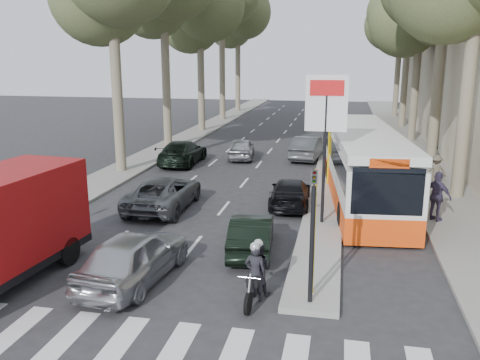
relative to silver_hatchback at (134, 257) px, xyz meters
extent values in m
plane|color=#28282B|center=(1.74, 0.95, -0.75)|extent=(120.00, 120.00, 0.00)
cube|color=gray|center=(10.34, 25.95, -0.69)|extent=(3.20, 70.00, 0.12)
cube|color=gray|center=(-6.26, 28.95, -0.69)|extent=(2.40, 64.00, 0.12)
cube|color=gray|center=(4.99, 11.95, -0.67)|extent=(1.50, 26.00, 0.16)
cylinder|color=yellow|center=(4.99, -0.05, 1.00)|extent=(0.10, 0.10, 3.50)
cylinder|color=yellow|center=(4.99, 5.95, 1.00)|extent=(0.10, 0.10, 3.50)
cylinder|color=yellow|center=(4.99, 11.95, 1.00)|extent=(0.10, 0.10, 3.50)
cylinder|color=black|center=(4.99, 5.95, 1.85)|extent=(0.12, 0.12, 5.20)
cube|color=white|center=(4.99, 5.95, 3.85)|extent=(1.50, 0.10, 2.00)
cube|color=red|center=(4.99, 5.89, 4.40)|extent=(1.20, 0.02, 0.55)
cylinder|color=black|center=(4.99, -0.55, 0.85)|extent=(0.12, 0.12, 3.20)
imported|color=black|center=(4.99, -0.55, 2.35)|extent=(0.16, 0.41, 1.00)
cylinder|color=#6B604C|center=(-6.26, 12.95, 3.45)|extent=(0.56, 0.56, 8.40)
cylinder|color=#6B604C|center=(-6.36, 20.95, 3.73)|extent=(0.56, 0.56, 8.96)
sphere|color=#4F5731|center=(-7.36, 21.55, 9.17)|extent=(5.20, 5.20, 5.20)
cylinder|color=#6B604C|center=(-6.16, 28.95, 3.31)|extent=(0.56, 0.56, 8.12)
sphere|color=#4F5731|center=(-7.16, 29.55, 8.24)|extent=(5.20, 5.20, 5.20)
sphere|color=#4F5731|center=(-5.26, 28.15, 9.40)|extent=(5.80, 5.80, 5.80)
cylinder|color=#6B604C|center=(-6.26, 36.95, 4.01)|extent=(0.56, 0.56, 9.52)
sphere|color=#4F5731|center=(-7.26, 37.55, 9.79)|extent=(5.20, 5.20, 5.20)
cylinder|color=#6B604C|center=(-6.36, 44.95, 3.59)|extent=(0.56, 0.56, 8.68)
sphere|color=#4F5731|center=(-7.36, 45.55, 8.86)|extent=(5.20, 5.20, 5.20)
sphere|color=#4F5731|center=(-5.46, 44.15, 10.10)|extent=(5.80, 5.80, 5.80)
sphere|color=#4F5731|center=(-6.16, 46.05, 11.34)|extent=(4.80, 4.80, 4.80)
cylinder|color=#6B604C|center=(10.74, 10.95, 3.45)|extent=(0.56, 0.56, 8.40)
cylinder|color=#6B604C|center=(10.84, 18.95, 3.87)|extent=(0.56, 0.56, 9.24)
cylinder|color=#6B604C|center=(10.64, 26.95, 3.17)|extent=(0.56, 0.56, 7.84)
sphere|color=#4F5731|center=(9.64, 27.55, 7.93)|extent=(5.20, 5.20, 5.20)
sphere|color=#4F5731|center=(11.54, 26.15, 9.05)|extent=(5.80, 5.80, 5.80)
cylinder|color=#6B604C|center=(10.74, 34.95, 3.73)|extent=(0.56, 0.56, 8.96)
sphere|color=#4F5731|center=(9.74, 35.55, 9.17)|extent=(5.20, 5.20, 5.20)
cylinder|color=#6B604C|center=(10.84, 42.95, 3.45)|extent=(0.56, 0.56, 8.40)
sphere|color=#4F5731|center=(9.84, 43.55, 8.55)|extent=(5.20, 5.20, 5.20)
sphere|color=#4F5731|center=(11.74, 42.15, 9.75)|extent=(5.80, 5.80, 5.80)
sphere|color=#4F5731|center=(11.04, 44.05, 10.95)|extent=(4.80, 4.80, 4.80)
imported|color=#ACAFB5|center=(0.00, 0.00, 0.00)|extent=(2.22, 4.56, 1.50)
imported|color=black|center=(2.86, 2.89, -0.13)|extent=(1.70, 3.87, 1.24)
imported|color=#515459|center=(-1.62, 6.95, -0.07)|extent=(2.34, 4.94, 1.36)
imported|color=black|center=(3.54, 8.34, -0.16)|extent=(1.83, 4.11, 1.17)
imported|color=#A8AAB0|center=(-0.52, 17.98, -0.10)|extent=(2.00, 3.95, 1.29)
imported|color=#4B4F53|center=(3.53, 18.65, -0.03)|extent=(2.02, 4.50, 1.44)
imported|color=black|center=(-3.61, 15.71, -0.04)|extent=(2.03, 4.89, 1.41)
cylinder|color=black|center=(-4.42, 0.87, -0.31)|extent=(0.37, 0.90, 0.88)
cylinder|color=black|center=(-2.46, 0.70, -0.31)|extent=(0.37, 0.90, 0.88)
cube|color=maroon|center=(-3.53, -0.19, 1.16)|extent=(2.61, 4.30, 2.45)
cube|color=#FC490E|center=(6.54, 9.89, -0.17)|extent=(3.75, 12.22, 0.94)
cube|color=silver|center=(6.54, 9.89, 1.08)|extent=(3.75, 12.22, 1.57)
cube|color=black|center=(6.54, 9.89, 1.39)|extent=(3.73, 11.74, 0.89)
cube|color=silver|center=(6.54, 9.89, 2.23)|extent=(3.75, 12.22, 0.31)
cube|color=black|center=(7.12, 3.94, 1.24)|extent=(2.30, 0.28, 1.57)
cube|color=#FC490E|center=(7.12, 3.94, 2.16)|extent=(1.25, 0.18, 0.33)
cylinder|color=black|center=(5.73, 5.95, -0.28)|extent=(0.39, 1.03, 1.00)
cylinder|color=black|center=(8.09, 6.18, -0.28)|extent=(0.39, 1.03, 1.00)
cylinder|color=black|center=(5.02, 13.37, -0.28)|extent=(0.39, 1.03, 1.00)
cylinder|color=black|center=(7.38, 13.60, -0.28)|extent=(0.39, 1.03, 1.00)
cylinder|color=black|center=(3.52, -1.23, -0.46)|extent=(0.13, 0.59, 0.58)
cylinder|color=black|center=(3.61, 0.13, -0.46)|extent=(0.13, 0.59, 0.58)
cylinder|color=silver|center=(3.52, -1.17, -0.11)|extent=(0.08, 0.37, 0.73)
cube|color=black|center=(3.56, -0.51, -0.34)|extent=(0.24, 0.69, 0.27)
cube|color=black|center=(3.55, -0.69, -0.10)|extent=(0.30, 0.43, 0.20)
cube|color=black|center=(3.58, -0.24, -0.15)|extent=(0.29, 0.61, 0.11)
cylinder|color=silver|center=(3.52, -1.12, 0.18)|extent=(0.56, 0.07, 0.04)
imported|color=black|center=(3.56, -0.51, 0.06)|extent=(0.58, 0.40, 1.53)
imported|color=black|center=(3.59, -0.15, 0.01)|extent=(0.72, 0.43, 1.43)
sphere|color=#B2B2B7|center=(3.56, -0.55, 0.78)|extent=(0.25, 0.25, 0.25)
sphere|color=#B2B2B7|center=(3.59, -0.17, 0.72)|extent=(0.25, 0.25, 0.25)
imported|color=#423855|center=(9.24, 7.11, 0.33)|extent=(1.22, 1.14, 1.92)
imported|color=brown|center=(10.07, 12.55, 0.14)|extent=(1.04, 0.55, 1.54)
camera|label=1|loc=(5.61, -12.50, 5.51)|focal=38.00mm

